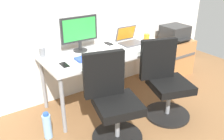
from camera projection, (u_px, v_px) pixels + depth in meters
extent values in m
plane|color=brown|center=(110.00, 99.00, 3.31)|extent=(5.28, 5.28, 0.00)
cube|color=silver|center=(110.00, 52.00, 3.03)|extent=(1.69, 0.70, 0.03)
cylinder|color=gray|center=(63.00, 106.00, 2.54)|extent=(0.04, 0.04, 0.68)
cylinder|color=gray|center=(169.00, 71.00, 3.35)|extent=(0.04, 0.04, 0.68)
cylinder|color=gray|center=(43.00, 84.00, 2.99)|extent=(0.04, 0.04, 0.68)
cylinder|color=gray|center=(141.00, 58.00, 3.80)|extent=(0.04, 0.04, 0.68)
cylinder|color=black|center=(117.00, 137.00, 2.58)|extent=(0.54, 0.54, 0.03)
cylinder|color=gray|center=(117.00, 123.00, 2.51)|extent=(0.05, 0.05, 0.34)
cube|color=black|center=(118.00, 105.00, 2.42)|extent=(0.53, 0.53, 0.09)
cube|color=black|center=(104.00, 74.00, 2.41)|extent=(0.42, 0.17, 0.48)
cylinder|color=black|center=(167.00, 114.00, 2.97)|extent=(0.54, 0.54, 0.03)
cylinder|color=gray|center=(168.00, 101.00, 2.89)|extent=(0.05, 0.05, 0.34)
cube|color=black|center=(170.00, 85.00, 2.80)|extent=(0.55, 0.55, 0.09)
cube|color=black|center=(158.00, 59.00, 2.78)|extent=(0.42, 0.20, 0.48)
cube|color=#B77542|center=(172.00, 57.00, 3.96)|extent=(0.58, 0.45, 0.58)
cube|color=#4C4C4C|center=(184.00, 56.00, 3.75)|extent=(0.53, 0.01, 0.04)
cube|color=#2D2D2D|center=(175.00, 33.00, 3.79)|extent=(0.38, 0.34, 0.24)
cube|color=#262626|center=(184.00, 40.00, 3.67)|extent=(0.27, 0.06, 0.01)
cylinder|color=#8CBFF2|center=(47.00, 126.00, 2.55)|extent=(0.09, 0.09, 0.28)
cylinder|color=#2D59B2|center=(46.00, 114.00, 2.48)|extent=(0.06, 0.06, 0.03)
cylinder|color=#262626|center=(80.00, 50.00, 3.02)|extent=(0.18, 0.18, 0.01)
cylinder|color=#262626|center=(80.00, 46.00, 2.99)|extent=(0.04, 0.04, 0.11)
cube|color=#262626|center=(79.00, 29.00, 2.91)|extent=(0.48, 0.03, 0.31)
cube|color=green|center=(80.00, 29.00, 2.89)|extent=(0.43, 0.00, 0.26)
cube|color=#4C4C51|center=(132.00, 43.00, 3.26)|extent=(0.31, 0.22, 0.02)
cube|color=#4C4C51|center=(126.00, 33.00, 3.32)|extent=(0.31, 0.07, 0.20)
cube|color=orange|center=(126.00, 33.00, 3.31)|extent=(0.28, 0.05, 0.17)
cube|color=#515156|center=(100.00, 61.00, 2.68)|extent=(0.34, 0.12, 0.02)
cube|color=#B7B7B7|center=(149.00, 50.00, 3.03)|extent=(0.34, 0.12, 0.02)
ellipsoid|color=#B7B7B7|center=(160.00, 44.00, 3.21)|extent=(0.06, 0.10, 0.03)
ellipsoid|color=#B7B7B7|center=(123.00, 49.00, 3.04)|extent=(0.06, 0.10, 0.03)
cylinder|color=orange|center=(147.00, 37.00, 3.38)|extent=(0.08, 0.08, 0.09)
cylinder|color=slate|center=(42.00, 52.00, 2.83)|extent=(0.07, 0.07, 0.10)
cube|color=black|center=(109.00, 44.00, 3.26)|extent=(0.07, 0.14, 0.01)
cube|color=black|center=(64.00, 65.00, 2.60)|extent=(0.07, 0.14, 0.01)
cube|color=blue|center=(85.00, 59.00, 2.75)|extent=(0.21, 0.15, 0.03)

